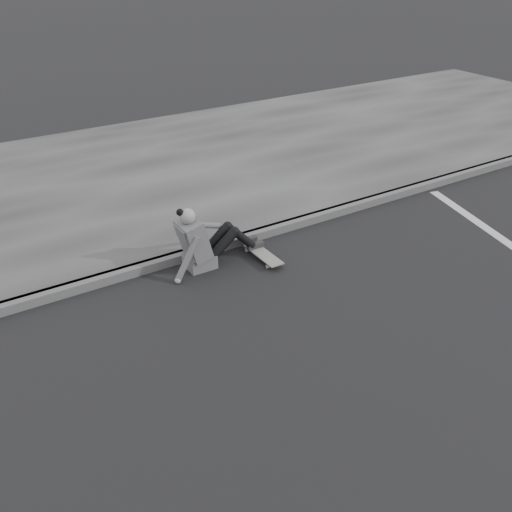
{
  "coord_description": "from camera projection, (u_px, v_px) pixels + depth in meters",
  "views": [
    {
      "loc": [
        -2.87,
        -3.5,
        3.81
      ],
      "look_at": [
        0.23,
        1.41,
        0.5
      ],
      "focal_mm": 40.0,
      "sensor_mm": 36.0,
      "label": 1
    }
  ],
  "objects": [
    {
      "name": "curb",
      "position": [
        195.0,
        252.0,
        7.65
      ],
      "size": [
        24.0,
        0.16,
        0.12
      ],
      "primitive_type": "cube",
      "color": "#4E4E4E",
      "rests_on": "ground"
    },
    {
      "name": "ground",
      "position": [
        311.0,
        363.0,
        5.79
      ],
      "size": [
        80.0,
        80.0,
        0.0
      ],
      "primitive_type": "plane",
      "color": "black",
      "rests_on": "ground"
    },
    {
      "name": "seated_woman",
      "position": [
        203.0,
        241.0,
        7.3
      ],
      "size": [
        1.38,
        0.46,
        0.88
      ],
      "color": "#535355",
      "rests_on": "ground"
    },
    {
      "name": "sidewalk",
      "position": [
        116.0,
        180.0,
        9.87
      ],
      "size": [
        24.0,
        6.0,
        0.12
      ],
      "primitive_type": "cube",
      "color": "#393939",
      "rests_on": "ground"
    },
    {
      "name": "skateboard",
      "position": [
        262.0,
        254.0,
        7.6
      ],
      "size": [
        0.2,
        0.78,
        0.09
      ],
      "color": "#969691",
      "rests_on": "ground"
    }
  ]
}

